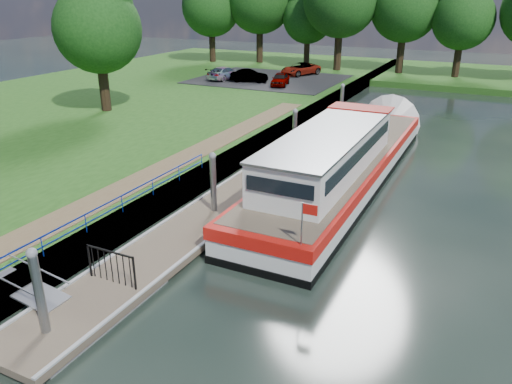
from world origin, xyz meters
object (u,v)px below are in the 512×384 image
at_px(car_c, 225,73).
at_px(car_b, 249,76).
at_px(pontoon, 260,181).
at_px(car_d, 300,69).
at_px(barge, 346,160).
at_px(car_a, 280,79).

bearing_deg(car_c, car_b, -176.34).
distance_m(pontoon, car_d, 30.03).
relative_size(pontoon, car_d, 6.67).
relative_size(barge, car_c, 4.90).
height_order(car_a, car_d, car_d).
xyz_separation_m(barge, car_b, (-15.56, 19.97, 0.34)).
relative_size(car_b, car_d, 0.80).
height_order(car_b, car_d, car_d).
height_order(barge, car_d, barge).
distance_m(barge, car_d, 28.99).
bearing_deg(car_b, car_c, 67.74).
bearing_deg(car_d, car_b, -91.33).
height_order(pontoon, car_a, car_a).
bearing_deg(barge, car_a, 121.75).
xyz_separation_m(car_c, car_d, (5.72, 5.84, -0.00)).
relative_size(barge, car_a, 6.15).
distance_m(pontoon, barge, 4.48).
relative_size(pontoon, barge, 1.42).
relative_size(pontoon, car_c, 6.96).
relative_size(pontoon, car_b, 8.38).
height_order(car_b, car_c, car_c).
bearing_deg(car_a, pontoon, -82.35).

